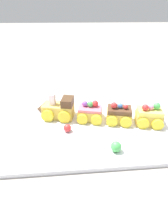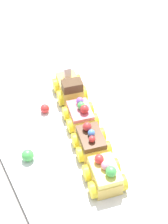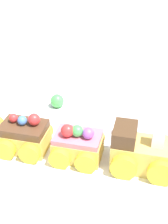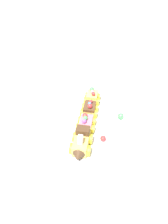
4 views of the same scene
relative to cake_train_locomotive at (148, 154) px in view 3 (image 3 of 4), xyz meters
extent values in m
plane|color=gray|center=(-0.12, 0.04, -0.04)|extent=(10.00, 10.00, 0.00)
cube|color=white|center=(-0.12, 0.04, -0.03)|extent=(0.83, 0.37, 0.01)
cube|color=#E0BC56|center=(-0.01, 0.00, 0.00)|extent=(0.11, 0.07, 0.05)
cube|color=#4C331E|center=(-0.04, 0.01, 0.03)|extent=(0.04, 0.06, 0.02)
cube|color=white|center=(0.01, 0.00, 0.03)|extent=(0.02, 0.02, 0.02)
cube|color=white|center=(0.01, 0.00, 0.04)|extent=(0.02, 0.02, 0.02)
cylinder|color=yellow|center=(0.01, -0.04, -0.01)|extent=(0.04, 0.02, 0.04)
cylinder|color=yellow|center=(0.03, 0.03, -0.01)|extent=(0.04, 0.02, 0.04)
cylinder|color=yellow|center=(-0.04, -0.02, -0.01)|extent=(0.04, 0.02, 0.04)
cylinder|color=yellow|center=(-0.03, 0.04, -0.01)|extent=(0.04, 0.02, 0.04)
cube|color=#E0BC56|center=(-0.11, 0.02, -0.01)|extent=(0.09, 0.07, 0.03)
cube|color=#E57084|center=(-0.11, 0.02, 0.01)|extent=(0.08, 0.07, 0.01)
sphere|color=red|center=(-0.13, 0.02, 0.03)|extent=(0.02, 0.02, 0.02)
sphere|color=#4CBC56|center=(-0.11, 0.02, 0.03)|extent=(0.02, 0.02, 0.02)
sphere|color=#9956C6|center=(-0.09, 0.02, 0.03)|extent=(0.02, 0.02, 0.02)
cylinder|color=yellow|center=(-0.09, -0.01, -0.01)|extent=(0.04, 0.02, 0.03)
cylinder|color=yellow|center=(-0.08, 0.05, -0.01)|extent=(0.04, 0.02, 0.03)
cylinder|color=yellow|center=(-0.13, 0.00, -0.01)|extent=(0.04, 0.02, 0.03)
cylinder|color=yellow|center=(-0.12, 0.06, -0.01)|extent=(0.04, 0.02, 0.03)
cube|color=#E0BC56|center=(-0.20, 0.04, -0.01)|extent=(0.09, 0.07, 0.03)
cube|color=brown|center=(-0.20, 0.04, 0.01)|extent=(0.08, 0.07, 0.01)
sphere|color=red|center=(-0.21, 0.05, 0.03)|extent=(0.02, 0.02, 0.01)
sphere|color=#4C84E0|center=(-0.20, 0.04, 0.03)|extent=(0.02, 0.02, 0.02)
sphere|color=red|center=(-0.18, 0.05, 0.03)|extent=(0.02, 0.02, 0.02)
cylinder|color=yellow|center=(-0.18, 0.01, -0.01)|extent=(0.04, 0.02, 0.03)
cylinder|color=yellow|center=(-0.17, 0.07, -0.01)|extent=(0.04, 0.02, 0.03)
cylinder|color=yellow|center=(-0.22, 0.02, -0.01)|extent=(0.04, 0.02, 0.03)
cylinder|color=yellow|center=(-0.21, 0.08, -0.01)|extent=(0.04, 0.02, 0.03)
sphere|color=#4CBC56|center=(-0.15, 0.18, -0.01)|extent=(0.03, 0.03, 0.03)
sphere|color=red|center=(-0.03, 0.09, -0.02)|extent=(0.02, 0.02, 0.02)
camera|label=1|loc=(-0.05, 0.50, 0.28)|focal=28.00mm
camera|label=2|loc=(-0.58, 0.28, 0.52)|focal=50.00mm
camera|label=3|loc=(-0.09, -0.37, 0.30)|focal=50.00mm
camera|label=4|loc=(0.40, -0.01, 0.50)|focal=28.00mm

